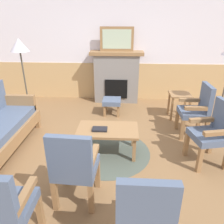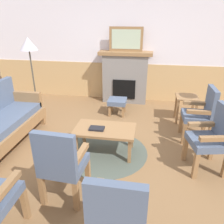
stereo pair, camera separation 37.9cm
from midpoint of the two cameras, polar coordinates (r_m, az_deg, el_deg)
The scene contains 15 objects.
ground_plane at distance 3.75m, azimuth -3.25°, elevation -9.95°, with size 14.00×14.00×0.00m, color olive.
wall_back at distance 5.76m, azimuth -0.64°, elevation 16.11°, with size 7.20×0.14×2.70m.
fireplace at distance 5.64m, azimuth -0.78°, elevation 9.14°, with size 1.30×0.44×1.28m.
framed_picture at distance 5.48m, azimuth -0.83°, elevation 18.34°, with size 0.80×0.04×0.56m.
coffee_table at distance 3.51m, azimuth -4.24°, elevation -5.18°, with size 0.96×0.56×0.44m.
round_rug at distance 3.71m, azimuth -4.06°, elevation -10.35°, with size 1.39×1.39×0.01m, color #4C564C.
book_on_table at distance 3.45m, azimuth -6.35°, elevation -4.51°, with size 0.23×0.15×0.03m, color black.
footstool at distance 4.95m, azimuth -2.26°, elevation 2.48°, with size 0.40×0.40×0.36m.
armchair_near_fireplace at distance 4.20m, azimuth 18.91°, elevation 0.88°, with size 0.48×0.48×0.98m.
armchair_by_window_left at distance 3.47m, azimuth 22.15°, elevation -4.54°, with size 0.57×0.57×0.98m.
armchair_front_left at distance 2.06m, azimuth 2.68°, elevation -24.75°, with size 0.48×0.48×0.98m.
armchair_front_center at distance 2.40m, azimuth -31.45°, elevation -20.56°, with size 0.48×0.48×0.98m.
armchair_corner_left at distance 2.61m, azimuth -14.04°, elevation -13.29°, with size 0.51×0.51×0.98m.
side_table at distance 4.89m, azimuth 15.01°, elevation 3.29°, with size 0.44×0.44×0.55m.
floor_lamp_by_couch at distance 4.87m, azimuth -24.92°, elevation 14.24°, with size 0.36×0.36×1.68m.
Camera 1 is at (0.20, -3.12, 2.08)m, focal length 35.31 mm.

